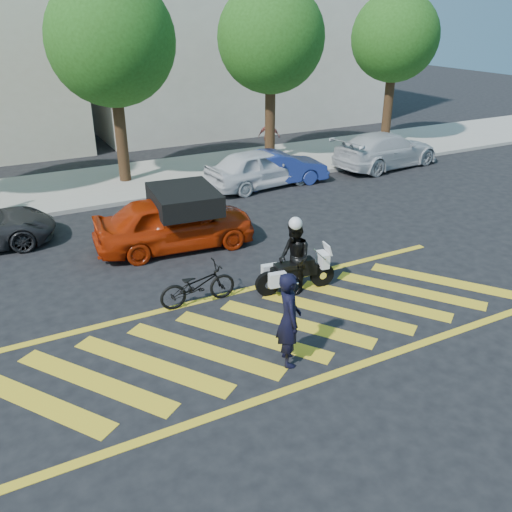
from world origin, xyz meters
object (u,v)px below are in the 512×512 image
officer_moto (294,258)px  red_convertible (175,222)px  parked_right (278,168)px  bicycle (198,285)px  officer_bike (289,319)px  parked_mid_right (260,168)px  parked_far_right (386,150)px  police_motorcycle (294,273)px

officer_moto → red_convertible: officer_moto is taller
parked_right → bicycle: bearing=145.5°
bicycle → parked_right: 9.73m
officer_bike → parked_mid_right: officer_bike is taller
parked_mid_right → parked_right: (0.80, 0.00, -0.10)m
officer_bike → bicycle: bearing=31.1°
officer_moto → parked_far_right: 12.30m
parked_far_right → red_convertible: bearing=103.0°
police_motorcycle → officer_moto: officer_moto is taller
bicycle → parked_mid_right: 9.23m
red_convertible → parked_far_right: 11.79m
bicycle → parked_far_right: parked_far_right is taller
bicycle → police_motorcycle: size_ratio=0.90×
police_motorcycle → bicycle: bearing=175.5°
officer_moto → red_convertible: 4.20m
officer_bike → parked_right: bearing=-10.7°
parked_mid_right → parked_right: size_ratio=1.12×
police_motorcycle → red_convertible: (-1.65, 3.86, 0.28)m
police_motorcycle → parked_far_right: 12.29m
officer_bike → police_motorcycle: size_ratio=0.95×
officer_bike → police_motorcycle: 3.00m
bicycle → officer_moto: (2.31, -0.51, 0.41)m
red_convertible → parked_far_right: size_ratio=0.89×
red_convertible → bicycle: bearing=174.3°
red_convertible → parked_mid_right: 6.33m
officer_bike → red_convertible: bearing=18.2°
parked_mid_right → officer_moto: bearing=151.0°
parked_right → parked_far_right: bearing=-83.7°
red_convertible → parked_mid_right: size_ratio=1.04×
police_motorcycle → parked_far_right: (9.44, 7.87, 0.25)m
officer_bike → officer_moto: bearing=-15.4°
bicycle → parked_right: size_ratio=0.47×
bicycle → red_convertible: size_ratio=0.41×
officer_bike → parked_far_right: size_ratio=0.38×
police_motorcycle → parked_far_right: size_ratio=0.40×
bicycle → parked_far_right: bearing=-56.7°
parked_right → parked_far_right: (5.40, 0.00, 0.10)m
officer_bike → parked_right: 11.79m
officer_moto → parked_mid_right: 8.52m
bicycle → parked_far_right: (11.76, 7.36, 0.26)m
red_convertible → parked_right: red_convertible is taller
police_motorcycle → red_convertible: red_convertible is taller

